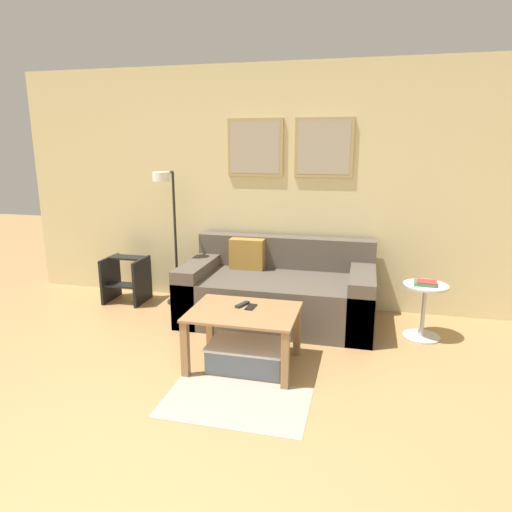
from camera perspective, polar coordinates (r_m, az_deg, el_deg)
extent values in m
plane|color=tan|center=(2.70, -16.35, -26.99)|extent=(16.00, 16.00, 0.00)
cube|color=beige|center=(4.98, 0.73, 8.46)|extent=(5.60, 0.06, 2.55)
cube|color=tan|center=(4.93, -0.10, 13.40)|extent=(0.60, 0.02, 0.60)
cube|color=#ADA38E|center=(4.92, -0.12, 13.40)|extent=(0.53, 0.01, 0.53)
cube|color=tan|center=(4.81, 8.49, 13.24)|extent=(0.60, 0.02, 0.60)
cube|color=#ADA38E|center=(4.80, 8.48, 13.24)|extent=(0.53, 0.01, 0.53)
cube|color=#A39989|center=(3.31, -2.59, -17.80)|extent=(1.01, 0.62, 0.01)
cube|color=brown|center=(4.60, 2.72, -5.37)|extent=(1.88, 0.99, 0.46)
cube|color=brown|center=(4.87, 3.68, 0.52)|extent=(1.88, 0.20, 0.33)
cube|color=brown|center=(4.80, -6.93, -3.89)|extent=(0.24, 0.99, 0.58)
cube|color=brown|center=(4.51, 13.04, -5.33)|extent=(0.24, 0.99, 0.58)
cube|color=#A87A33|center=(4.78, -1.12, 0.25)|extent=(0.36, 0.14, 0.32)
cube|color=#997047|center=(3.62, -1.55, -6.98)|extent=(0.85, 0.64, 0.02)
cube|color=#997047|center=(3.58, -8.85, -11.41)|extent=(0.06, 0.06, 0.44)
cube|color=#997047|center=(3.38, 3.67, -12.86)|extent=(0.06, 0.06, 0.44)
cube|color=#997047|center=(4.07, -5.79, -8.17)|extent=(0.06, 0.06, 0.44)
cube|color=#997047|center=(3.89, 5.17, -9.20)|extent=(0.06, 0.06, 0.44)
cube|color=slate|center=(3.71, -1.03, -12.47)|extent=(0.59, 0.38, 0.19)
cube|color=silver|center=(3.67, -1.04, -10.99)|extent=(0.62, 0.40, 0.02)
cylinder|color=black|center=(5.26, -9.71, -5.58)|extent=(0.24, 0.24, 0.02)
cylinder|color=black|center=(5.07, -10.04, 2.19)|extent=(0.03, 0.03, 1.43)
cylinder|color=black|center=(4.85, -11.05, 10.19)|extent=(0.02, 0.27, 0.02)
cylinder|color=white|center=(4.73, -11.73, 9.71)|extent=(0.18, 0.18, 0.09)
cylinder|color=silver|center=(4.55, 19.93, -9.42)|extent=(0.34, 0.34, 0.01)
cylinder|color=silver|center=(4.47, 20.19, -6.51)|extent=(0.04, 0.04, 0.48)
cylinder|color=silver|center=(4.39, 20.46, -3.46)|extent=(0.40, 0.40, 0.02)
cube|color=#387F4C|center=(4.38, 20.37, -3.20)|extent=(0.20, 0.19, 0.02)
cube|color=#B73333|center=(4.37, 20.58, -3.03)|extent=(0.18, 0.16, 0.01)
cube|color=#232328|center=(3.72, -1.70, -6.08)|extent=(0.09, 0.15, 0.02)
cube|color=black|center=(3.68, -0.63, -6.39)|extent=(0.08, 0.14, 0.01)
cube|color=black|center=(5.45, -17.74, -2.70)|extent=(0.03, 0.40, 0.50)
cube|color=black|center=(5.26, -14.02, -3.05)|extent=(0.03, 0.40, 0.50)
cube|color=black|center=(5.30, -16.26, -3.50)|extent=(0.37, 0.18, 0.02)
cube|color=black|center=(5.35, -15.72, -0.18)|extent=(0.37, 0.18, 0.02)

